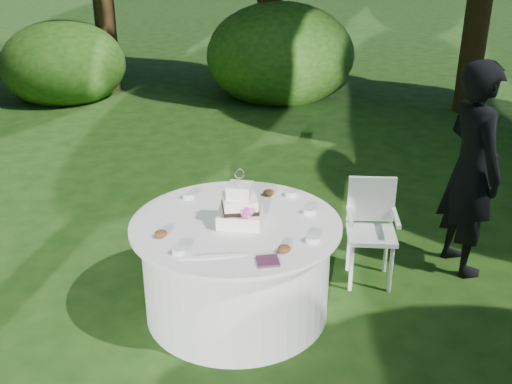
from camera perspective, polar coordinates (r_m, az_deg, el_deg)
ground at (r=4.79m, az=-1.81°, el=-11.12°), size 80.00×80.00×0.00m
napkins at (r=3.88m, az=1.13°, el=-6.60°), size 0.14×0.14×0.02m
feather_plume at (r=3.94m, az=-4.21°, el=-6.17°), size 0.48×0.07×0.01m
guest at (r=5.28m, az=19.87°, el=2.05°), size 0.49×0.70×1.83m
table at (r=4.58m, az=-1.87°, el=-7.13°), size 1.56×1.56×0.77m
cake at (r=4.34m, az=-1.52°, el=-1.57°), size 0.38×0.38×0.43m
chair at (r=5.05m, az=10.90°, el=-2.85°), size 0.47×0.47×0.88m
votives at (r=4.44m, az=0.09°, el=-2.31°), size 1.09×0.99×0.04m
petal_cups at (r=4.33m, az=-1.65°, el=-2.97°), size 0.95×1.02×0.05m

